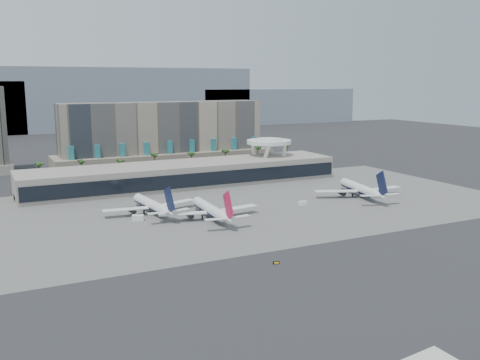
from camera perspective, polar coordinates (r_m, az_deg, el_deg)
name	(u,v)px	position (r m, az deg, el deg)	size (l,w,h in m)	color
ground	(294,238)	(192.45, 5.75, -6.18)	(900.00, 900.00, 0.00)	#232326
apron_pad	(228,206)	(239.17, -1.26, -2.80)	(260.00, 130.00, 0.06)	#5B5B59
mountain_ridge	(97,103)	(638.99, -15.06, 7.90)	(680.00, 60.00, 70.00)	gray
hotel	(164,141)	(349.75, -8.12, 4.12)	(140.00, 30.00, 42.00)	tan
terminal	(185,173)	(287.51, -5.91, 0.73)	(170.00, 32.50, 14.50)	gray
saucer_structure	(269,144)	(314.36, 3.10, 3.81)	(26.00, 26.00, 21.89)	white
palm_row	(175,157)	(321.93, -6.95, 2.47)	(157.80, 2.80, 13.10)	brown
airliner_left	(152,205)	(228.32, -9.38, -2.63)	(41.53, 42.92, 14.82)	white
airliner_centre	(211,210)	(216.79, -3.14, -3.18)	(42.85, 44.15, 15.23)	white
airliner_right	(360,189)	(263.60, 12.72, -0.91)	(44.33, 46.05, 16.05)	white
service_vehicle_a	(138,218)	(218.48, -10.83, -3.98)	(4.62, 2.26, 2.26)	white
service_vehicle_b	(303,203)	(242.55, 6.71, -2.47)	(3.56, 2.04, 1.83)	white
taxiway_sign	(276,263)	(165.48, 3.89, -8.79)	(2.05, 0.82, 0.93)	black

